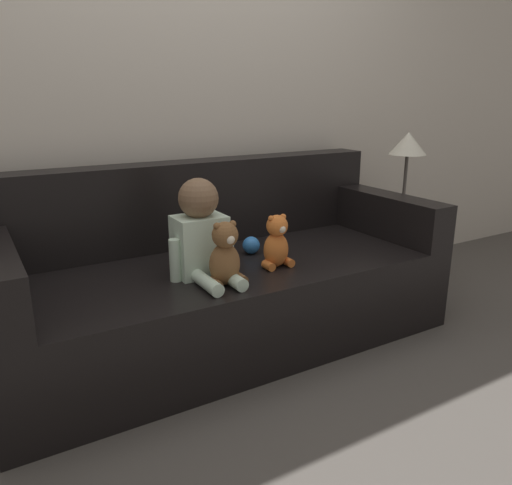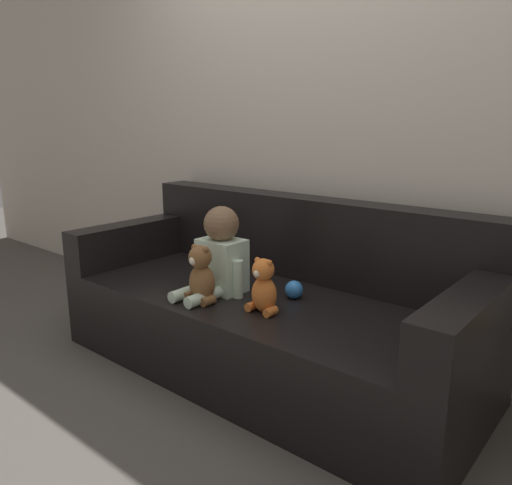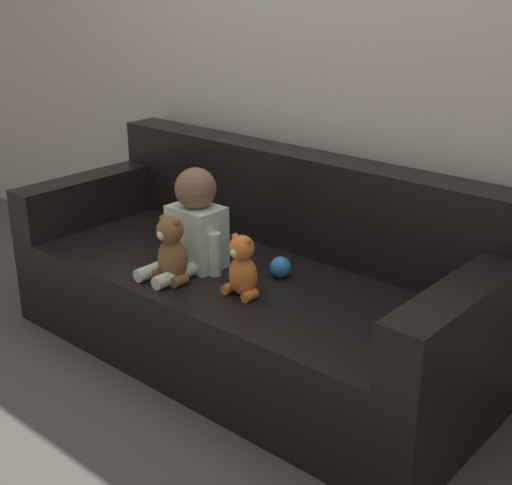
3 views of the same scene
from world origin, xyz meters
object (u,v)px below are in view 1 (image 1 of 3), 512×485
Objects in this scene: person_baby at (201,234)px; plush_toy_side at (277,243)px; teddy_bear_brown at (225,256)px; toy_ball at (251,245)px; couch at (221,279)px; side_table at (406,171)px.

person_baby is 1.73× the size of plush_toy_side.
person_baby is 0.17m from teddy_bear_brown.
person_baby is at bearing -155.52° from toy_ball.
toy_ball is at bearing 45.74° from teddy_bear_brown.
plush_toy_side is (0.16, -0.25, 0.23)m from couch.
plush_toy_side is at bearing -164.71° from side_table.
person_baby reaches higher than plush_toy_side.
couch reaches higher than person_baby.
toy_ball is at bearing -176.07° from side_table.
teddy_bear_brown is 0.29× the size of side_table.
plush_toy_side is at bearing -57.74° from couch.
plush_toy_side is 2.86× the size of toy_ball.
person_baby reaches higher than teddy_bear_brown.
couch reaches higher than teddy_bear_brown.
couch is 8.58× the size of plush_toy_side.
teddy_bear_brown is 3.16× the size of toy_ball.
plush_toy_side is 1.18m from side_table.
person_baby is 0.40m from toy_ball.
couch is 0.22m from toy_ball.
couch is at bearing -177.53° from side_table.
teddy_bear_brown reaches higher than toy_ball.
plush_toy_side is at bearing -90.06° from toy_ball.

